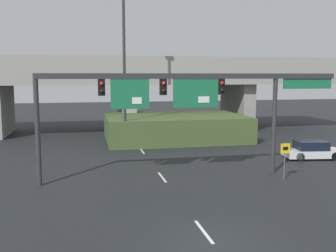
{
  "coord_description": "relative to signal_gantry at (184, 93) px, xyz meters",
  "views": [
    {
      "loc": [
        -4.51,
        -13.55,
        6.19
      ],
      "look_at": [
        0.0,
        7.77,
        3.39
      ],
      "focal_mm": 42.0,
      "sensor_mm": 36.0,
      "label": 1
    }
  ],
  "objects": [
    {
      "name": "grass_embankment",
      "position": [
        2.7,
        14.27,
        -4.0
      ],
      "size": [
        13.22,
        8.95,
        2.37
      ],
      "color": "#42562D",
      "rests_on": "ground"
    },
    {
      "name": "signal_gantry",
      "position": [
        0.0,
        0.0,
        0.0
      ],
      "size": [
        18.38,
        0.44,
        6.32
      ],
      "color": "#2D2D30",
      "rests_on": "ground"
    },
    {
      "name": "parked_sedan_near_right",
      "position": [
        10.79,
        3.4,
        -4.55
      ],
      "size": [
        4.44,
        2.44,
        1.36
      ],
      "rotation": [
        0.0,
        0.0,
        -0.15
      ],
      "color": "silver",
      "rests_on": "ground"
    },
    {
      "name": "ground_plane",
      "position": [
        -1.28,
        -9.12,
        -5.18
      ],
      "size": [
        160.0,
        160.0,
        0.0
      ],
      "primitive_type": "plane",
      "color": "black"
    },
    {
      "name": "highway_light_pole_near",
      "position": [
        -2.5,
        10.56,
        2.57
      ],
      "size": [
        0.7,
        0.36,
        14.75
      ],
      "color": "#2D2D30",
      "rests_on": "ground"
    },
    {
      "name": "lane_markings",
      "position": [
        -1.28,
        4.7,
        -5.18
      ],
      "size": [
        0.14,
        28.32,
        0.01
      ],
      "color": "silver",
      "rests_on": "ground"
    },
    {
      "name": "overpass_bridge",
      "position": [
        -1.28,
        21.15,
        0.52
      ],
      "size": [
        46.39,
        9.57,
        8.15
      ],
      "color": "gray",
      "rests_on": "ground"
    },
    {
      "name": "speed_limit_sign",
      "position": [
        5.72,
        -1.76,
        -3.7
      ],
      "size": [
        0.6,
        0.11,
        2.27
      ],
      "color": "#4C4C4C",
      "rests_on": "ground"
    }
  ]
}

